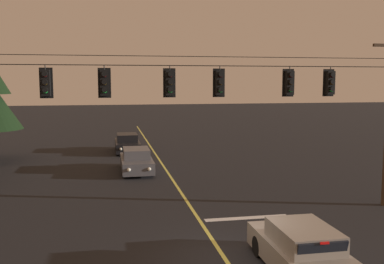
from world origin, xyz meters
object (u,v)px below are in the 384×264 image
(traffic_light_centre, at_px, (170,83))
(car_oncoming_lead, at_px, (136,161))
(traffic_light_rightmost, at_px, (290,83))
(traffic_light_far_right, at_px, (330,83))
(traffic_light_right_inner, at_px, (220,83))
(car_waiting_near_lane, at_px, (302,251))
(car_oncoming_trailing, at_px, (127,144))
(traffic_light_left_inner, at_px, (104,83))
(traffic_light_leftmost, at_px, (46,83))

(traffic_light_centre, bearing_deg, car_oncoming_lead, 94.57)
(traffic_light_rightmost, distance_m, traffic_light_far_right, 1.78)
(traffic_light_right_inner, distance_m, car_waiting_near_lane, 7.41)
(traffic_light_rightmost, relative_size, car_oncoming_trailing, 0.28)
(traffic_light_centre, xyz_separation_m, traffic_light_far_right, (6.65, 0.00, 0.00))
(traffic_light_left_inner, xyz_separation_m, car_oncoming_lead, (1.72, 9.25, -4.67))
(traffic_light_leftmost, distance_m, traffic_light_left_inner, 2.10)
(car_waiting_near_lane, relative_size, car_oncoming_lead, 0.98)
(traffic_light_left_inner, distance_m, car_waiting_near_lane, 9.11)
(traffic_light_far_right, bearing_deg, traffic_light_leftmost, 180.00)
(traffic_light_leftmost, bearing_deg, traffic_light_centre, 0.00)
(traffic_light_left_inner, relative_size, traffic_light_centre, 1.00)
(traffic_light_centre, xyz_separation_m, traffic_light_rightmost, (4.87, 0.00, 0.00))
(car_waiting_near_lane, height_order, car_oncoming_trailing, same)
(traffic_light_right_inner, distance_m, car_oncoming_lead, 10.71)
(traffic_light_left_inner, bearing_deg, traffic_light_rightmost, 0.00)
(traffic_light_left_inner, bearing_deg, car_waiting_near_lane, -46.57)
(traffic_light_leftmost, height_order, car_waiting_near_lane, traffic_light_leftmost)
(traffic_light_leftmost, bearing_deg, traffic_light_far_right, 0.00)
(car_waiting_near_lane, xyz_separation_m, car_oncoming_trailing, (-3.87, 22.47, -0.00))
(traffic_light_right_inner, height_order, car_oncoming_lead, traffic_light_right_inner)
(car_waiting_near_lane, distance_m, car_oncoming_lead, 15.37)
(traffic_light_right_inner, xyz_separation_m, car_oncoming_trailing, (-2.92, 16.80, -4.67))
(traffic_light_left_inner, distance_m, traffic_light_rightmost, 7.33)
(traffic_light_leftmost, bearing_deg, car_oncoming_lead, 67.61)
(traffic_light_far_right, relative_size, car_oncoming_trailing, 0.28)
(car_waiting_near_lane, relative_size, car_oncoming_trailing, 0.98)
(traffic_light_rightmost, relative_size, car_oncoming_lead, 0.28)
(traffic_light_right_inner, height_order, traffic_light_rightmost, same)
(traffic_light_leftmost, xyz_separation_m, traffic_light_rightmost, (9.42, 0.00, 0.00))
(traffic_light_leftmost, distance_m, car_oncoming_trailing, 17.80)
(traffic_light_far_right, height_order, car_oncoming_lead, traffic_light_far_right)
(traffic_light_rightmost, bearing_deg, car_oncoming_lead, 121.24)
(traffic_light_leftmost, xyz_separation_m, traffic_light_left_inner, (2.10, 0.00, 0.00))
(traffic_light_leftmost, relative_size, car_oncoming_trailing, 0.28)
(traffic_light_left_inner, bearing_deg, traffic_light_centre, 0.00)
(traffic_light_leftmost, xyz_separation_m, traffic_light_centre, (4.55, 0.00, 0.00))
(traffic_light_centre, distance_m, traffic_light_far_right, 6.65)
(traffic_light_left_inner, relative_size, traffic_light_right_inner, 1.00)
(traffic_light_right_inner, xyz_separation_m, car_oncoming_lead, (-2.71, 9.25, -4.67))
(traffic_light_centre, distance_m, traffic_light_right_inner, 1.97)
(traffic_light_rightmost, relative_size, traffic_light_far_right, 1.00)
(traffic_light_left_inner, bearing_deg, traffic_light_leftmost, 180.00)
(car_oncoming_trailing, bearing_deg, traffic_light_rightmost, -70.89)
(traffic_light_leftmost, height_order, traffic_light_left_inner, same)
(traffic_light_centre, height_order, traffic_light_far_right, same)
(car_oncoming_lead, xyz_separation_m, car_oncoming_trailing, (-0.21, 7.54, 0.00))
(traffic_light_far_right, distance_m, car_oncoming_trailing, 19.02)
(traffic_light_right_inner, bearing_deg, traffic_light_far_right, 0.00)
(traffic_light_centre, bearing_deg, traffic_light_leftmost, 180.00)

